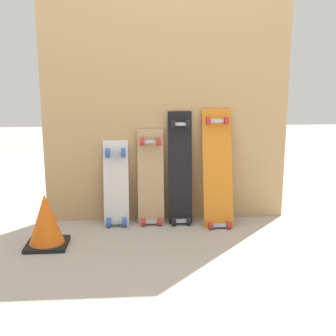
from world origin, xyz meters
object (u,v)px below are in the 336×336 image
skateboard_natural (151,182)px  skateboard_orange (218,173)px  skateboard_white (116,187)px  traffic_cone (46,221)px  skateboard_black (180,173)px

skateboard_natural → skateboard_orange: (0.47, -0.05, 0.07)m
skateboard_white → skateboard_orange: (0.71, -0.05, 0.10)m
skateboard_natural → traffic_cone: skateboard_natural is taller
skateboard_orange → traffic_cone: (-1.13, -0.35, -0.20)m
skateboard_black → skateboard_orange: bearing=-11.2°
skateboard_white → skateboard_orange: 0.72m
skateboard_white → traffic_cone: 0.58m
skateboard_black → traffic_cone: 0.98m
skateboard_white → traffic_cone: size_ratio=1.97×
skateboard_orange → traffic_cone: 1.20m
skateboard_natural → traffic_cone: (-0.66, -0.40, -0.14)m
skateboard_white → skateboard_black: size_ratio=0.77×
skateboard_white → skateboard_natural: 0.25m
traffic_cone → skateboard_white: bearing=43.5°
skateboard_white → skateboard_natural: skateboard_natural is taller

